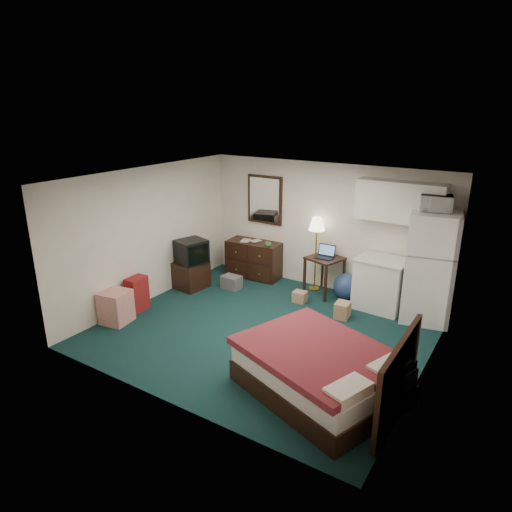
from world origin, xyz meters
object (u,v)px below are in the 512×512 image
Objects in this scene: kitchen_counter at (381,285)px; bed at (320,371)px; suitcase at (137,294)px; dresser at (254,259)px; floor_lamp at (316,254)px; tv_stand at (191,275)px; fridge at (430,267)px; desk at (324,276)px.

bed is (0.17, -2.89, -0.15)m from kitchen_counter.
suitcase is (-3.65, -2.41, -0.15)m from kitchen_counter.
dresser is 1.44m from floor_lamp.
tv_stand is at bearing -159.25° from kitchen_counter.
floor_lamp is at bearing 164.52° from fridge.
bed is (-0.63, -2.91, -0.64)m from fridge.
dresser is at bearing 167.39° from fridge.
floor_lamp is 2.51× the size of tv_stand.
suitcase reaches higher than tv_stand.
kitchen_counter is at bearing 169.99° from fridge.
kitchen_counter reaches higher than dresser.
dresser is 0.60× the size of fridge.
bed reaches higher than tv_stand.
dresser is 0.60× the size of bed.
kitchen_counter reaches higher than desk.
floor_lamp is (1.40, 0.07, 0.35)m from dresser.
desk is at bearing 167.50° from fridge.
bed is at bearing -49.20° from dresser.
kitchen_counter is 2.90m from bed.
fridge is at bearing 20.40° from tv_stand.
bed is 3.09× the size of suitcase.
suitcase is at bearing -142.85° from kitchen_counter.
floor_lamp reaches higher than desk.
tv_stand is at bearing -176.79° from fridge.
desk is at bearing 41.21° from suitcase.
floor_lamp reaches higher than suitcase.
fridge is (0.80, 0.01, 0.49)m from kitchen_counter.
fridge is 3.04× the size of suitcase.
tv_stand is at bearing -138.24° from desk.
bed is at bearing -83.03° from kitchen_counter.
floor_lamp is at bearing 45.59° from suitcase.
dresser reaches higher than desk.
tv_stand is (-0.74, -1.19, -0.12)m from dresser.
dresser is 1.65m from desk.
desk is (0.25, -0.12, -0.36)m from floor_lamp.
floor_lamp is 1.42m from kitchen_counter.
floor_lamp is 1.96× the size of desk.
desk reaches higher than suitcase.
floor_lamp is 0.46m from desk.
desk is 0.40× the size of fridge.
tv_stand is (-2.39, -1.14, -0.11)m from desk.
floor_lamp is at bearing 36.78° from tv_stand.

